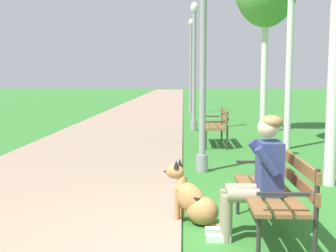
# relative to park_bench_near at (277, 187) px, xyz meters

# --- Properties ---
(paved_path) EXTENTS (3.67, 60.00, 0.04)m
(paved_path) POSITION_rel_park_bench_near_xyz_m (-2.80, 23.45, -0.49)
(paved_path) COLOR gray
(paved_path) RESTS_ON ground
(park_bench_near) EXTENTS (0.55, 1.50, 0.85)m
(park_bench_near) POSITION_rel_park_bench_near_xyz_m (0.00, 0.00, 0.00)
(park_bench_near) COLOR brown
(park_bench_near) RESTS_ON ground
(park_bench_mid) EXTENTS (0.55, 1.50, 0.85)m
(park_bench_mid) POSITION_rel_park_bench_near_xyz_m (-0.14, 5.92, 0.00)
(park_bench_mid) COLOR brown
(park_bench_mid) RESTS_ON ground
(person_seated_on_near_bench) EXTENTS (0.74, 0.49, 1.25)m
(person_seated_on_near_bench) POSITION_rel_park_bench_near_xyz_m (-0.21, -0.08, 0.17)
(person_seated_on_near_bench) COLOR gray
(person_seated_on_near_bench) RESTS_ON ground
(dog_shepherd) EXTENTS (0.78, 0.48, 0.71)m
(dog_shepherd) POSITION_rel_park_bench_near_xyz_m (-0.83, 0.34, -0.25)
(dog_shepherd) COLOR #B27F47
(dog_shepherd) RESTS_ON ground
(lamp_post_near) EXTENTS (0.24, 0.24, 4.48)m
(lamp_post_near) POSITION_rel_park_bench_near_xyz_m (-0.62, 2.96, 1.80)
(lamp_post_near) COLOR gray
(lamp_post_near) RESTS_ON ground
(lamp_post_mid) EXTENTS (0.24, 0.24, 3.85)m
(lamp_post_mid) POSITION_rel_park_bench_near_xyz_m (-0.62, 8.73, 1.48)
(lamp_post_mid) COLOR gray
(lamp_post_mid) RESTS_ON ground
(lamp_post_far) EXTENTS (0.24, 0.24, 4.24)m
(lamp_post_far) POSITION_rel_park_bench_near_xyz_m (-0.60, 15.21, 1.68)
(lamp_post_far) COLOR gray
(lamp_post_far) RESTS_ON ground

